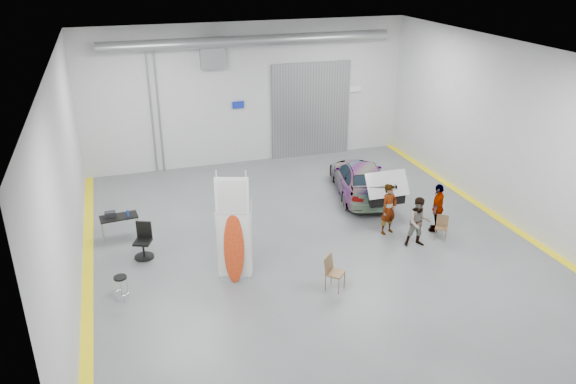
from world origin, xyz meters
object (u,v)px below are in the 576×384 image
object	(u,v)px
person_b	(419,222)
shop_stool	(122,288)
surfboard_display	(237,238)
folding_chair_far	(441,232)
person_a	(389,209)
person_c	(438,208)
office_chair	(143,243)
sedan_car	(361,179)
folding_chair_near	(335,279)
work_table	(117,217)

from	to	relation	value
person_b	shop_stool	bearing A→B (deg)	-164.90
person_b	surfboard_display	size ratio (longest dim) A/B	0.49
surfboard_display	shop_stool	size ratio (longest dim) A/B	4.67
folding_chair_far	shop_stool	size ratio (longest dim) A/B	1.10
person_a	person_b	distance (m)	1.19
person_c	office_chair	size ratio (longest dim) A/B	1.52
sedan_car	person_c	world-z (taller)	person_c
folding_chair_far	shop_stool	distance (m)	10.01
surfboard_display	shop_stool	distance (m)	3.34
person_b	folding_chair_near	xyz separation A→B (m)	(-3.42, -1.50, -0.52)
person_c	office_chair	xyz separation A→B (m)	(-9.45, 1.17, -0.35)
person_b	folding_chair_far	bearing A→B (deg)	22.64
folding_chair_far	shop_stool	xyz separation A→B (m)	(-10.00, -0.42, 0.11)
surfboard_display	shop_stool	world-z (taller)	surfboard_display
person_a	person_b	world-z (taller)	person_a
sedan_car	person_a	size ratio (longest dim) A/B	2.60
folding_chair_near	work_table	xyz separation A→B (m)	(-5.59, 4.96, 0.44)
person_a	person_c	xyz separation A→B (m)	(1.62, -0.34, -0.03)
sedan_car	office_chair	xyz separation A→B (m)	(-8.28, -2.35, -0.17)
folding_chair_near	folding_chair_far	xyz separation A→B (m)	(4.36, 1.65, -0.06)
folding_chair_near	folding_chair_far	distance (m)	4.66
surfboard_display	shop_stool	xyz separation A→B (m)	(-3.18, 0.00, -1.00)
person_a	folding_chair_far	xyz separation A→B (m)	(1.44, -0.92, -0.62)
folding_chair_far	surfboard_display	bearing A→B (deg)	-139.31
person_a	work_table	bearing A→B (deg)	146.03
person_b	office_chair	world-z (taller)	person_b
work_table	person_b	bearing A→B (deg)	-21.02
surfboard_display	office_chair	world-z (taller)	surfboard_display
shop_stool	person_a	bearing A→B (deg)	8.92
person_c	folding_chair_near	distance (m)	5.09
sedan_car	person_b	size ratio (longest dim) A/B	2.73
folding_chair_far	work_table	xyz separation A→B (m)	(-9.95, 3.31, 0.50)
sedan_car	shop_stool	xyz separation A→B (m)	(-9.01, -4.53, -0.30)
office_chair	person_b	bearing A→B (deg)	9.68
person_c	shop_stool	world-z (taller)	person_c
sedan_car	folding_chair_far	bearing A→B (deg)	116.03
person_a	person_c	world-z (taller)	person_a
surfboard_display	shop_stool	bearing A→B (deg)	-161.44
folding_chair_near	surfboard_display	bearing A→B (deg)	109.20
surfboard_display	office_chair	distance (m)	3.39
sedan_car	work_table	size ratio (longest dim) A/B	3.66
person_c	office_chair	distance (m)	9.53
person_a	shop_stool	world-z (taller)	person_a
surfboard_display	folding_chair_near	distance (m)	2.94
person_b	work_table	bearing A→B (deg)	172.38
person_a	shop_stool	xyz separation A→B (m)	(-8.56, -1.34, -0.51)
sedan_car	person_c	size ratio (longest dim) A/B	2.68
folding_chair_near	office_chair	distance (m)	5.97
sedan_car	folding_chair_far	xyz separation A→B (m)	(0.99, -4.10, -0.41)
sedan_car	surfboard_display	size ratio (longest dim) A/B	1.34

